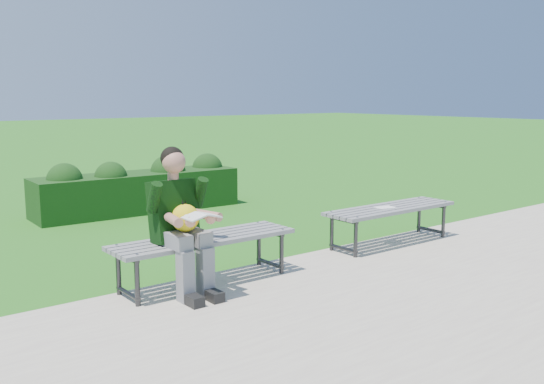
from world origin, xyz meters
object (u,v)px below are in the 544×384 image
(bench_right, at_px, (391,211))
(paper_sheet, at_px, (385,207))
(seated_boy, at_px, (180,217))
(hedge, at_px, (139,187))
(bench_left, at_px, (204,243))

(bench_right, distance_m, paper_sheet, 0.12)
(bench_right, distance_m, seated_boy, 2.90)
(bench_right, height_order, paper_sheet, bench_right)
(hedge, distance_m, bench_right, 4.09)
(seated_boy, bearing_deg, hedge, 69.43)
(bench_left, distance_m, paper_sheet, 2.48)
(hedge, height_order, paper_sheet, hedge)
(hedge, height_order, bench_left, hedge)
(bench_left, relative_size, paper_sheet, 7.26)
(hedge, distance_m, bench_left, 3.99)
(bench_left, height_order, seated_boy, seated_boy)
(bench_right, relative_size, seated_boy, 1.37)
(hedge, bearing_deg, paper_sheet, -71.11)
(hedge, distance_m, seated_boy, 4.19)
(bench_right, bearing_deg, hedge, 110.22)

